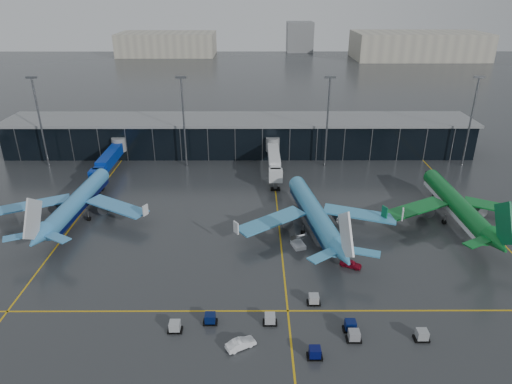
{
  "coord_description": "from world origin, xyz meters",
  "views": [
    {
      "loc": [
        4.71,
        -73.66,
        47.65
      ],
      "look_at": [
        5.0,
        18.0,
        6.0
      ],
      "focal_mm": 32.0,
      "sensor_mm": 36.0,
      "label": 1
    }
  ],
  "objects_px": {
    "mobile_airstair": "(298,243)",
    "service_van_white": "(241,344)",
    "baggage_carts": "(300,326)",
    "airliner_arkefly": "(76,191)",
    "airliner_aer_lingus": "(458,194)",
    "service_van_red": "(351,264)",
    "airliner_klm_near": "(315,202)"
  },
  "relations": [
    {
      "from": "mobile_airstair",
      "to": "service_van_white",
      "type": "bearing_deg",
      "value": -127.59
    },
    {
      "from": "service_van_white",
      "to": "baggage_carts",
      "type": "bearing_deg",
      "value": -97.32
    },
    {
      "from": "airliner_arkefly",
      "to": "airliner_aer_lingus",
      "type": "distance_m",
      "value": 83.72
    },
    {
      "from": "service_van_white",
      "to": "service_van_red",
      "type": "bearing_deg",
      "value": -72.87
    },
    {
      "from": "airliner_arkefly",
      "to": "service_van_white",
      "type": "height_order",
      "value": "airliner_arkefly"
    },
    {
      "from": "airliner_arkefly",
      "to": "service_van_white",
      "type": "distance_m",
      "value": 55.97
    },
    {
      "from": "airliner_aer_lingus",
      "to": "service_van_white",
      "type": "xyz_separation_m",
      "value": [
        -46.27,
        -39.36,
        -5.6
      ]
    },
    {
      "from": "airliner_klm_near",
      "to": "baggage_carts",
      "type": "bearing_deg",
      "value": -109.44
    },
    {
      "from": "service_van_red",
      "to": "airliner_klm_near",
      "type": "bearing_deg",
      "value": 47.12
    },
    {
      "from": "airliner_klm_near",
      "to": "airliner_aer_lingus",
      "type": "xyz_separation_m",
      "value": [
        31.69,
        4.15,
        -0.0
      ]
    },
    {
      "from": "baggage_carts",
      "to": "service_van_red",
      "type": "relative_size",
      "value": 9.65
    },
    {
      "from": "airliner_arkefly",
      "to": "service_van_red",
      "type": "relative_size",
      "value": 9.97
    },
    {
      "from": "airliner_klm_near",
      "to": "service_van_red",
      "type": "height_order",
      "value": "airliner_klm_near"
    },
    {
      "from": "baggage_carts",
      "to": "service_van_red",
      "type": "height_order",
      "value": "baggage_carts"
    },
    {
      "from": "airliner_arkefly",
      "to": "mobile_airstair",
      "type": "xyz_separation_m",
      "value": [
        48.15,
        -13.42,
        -5.39
      ]
    },
    {
      "from": "airliner_arkefly",
      "to": "airliner_klm_near",
      "type": "xyz_separation_m",
      "value": [
        52.01,
        -6.04,
        0.17
      ]
    },
    {
      "from": "airliner_aer_lingus",
      "to": "service_van_white",
      "type": "bearing_deg",
      "value": -140.2
    },
    {
      "from": "baggage_carts",
      "to": "mobile_airstair",
      "type": "xyz_separation_m",
      "value": [
        1.83,
        24.29,
        0.01
      ]
    },
    {
      "from": "airliner_arkefly",
      "to": "airliner_klm_near",
      "type": "distance_m",
      "value": 52.36
    },
    {
      "from": "airliner_klm_near",
      "to": "service_van_white",
      "type": "height_order",
      "value": "airliner_klm_near"
    },
    {
      "from": "airliner_klm_near",
      "to": "service_van_red",
      "type": "distance_m",
      "value": 16.47
    },
    {
      "from": "service_van_red",
      "to": "service_van_white",
      "type": "distance_m",
      "value": 28.61
    },
    {
      "from": "airliner_arkefly",
      "to": "service_van_red",
      "type": "bearing_deg",
      "value": -16.31
    },
    {
      "from": "airliner_arkefly",
      "to": "baggage_carts",
      "type": "xyz_separation_m",
      "value": [
        46.32,
        -37.71,
        -5.4
      ]
    },
    {
      "from": "mobile_airstair",
      "to": "service_van_white",
      "type": "height_order",
      "value": "mobile_airstair"
    },
    {
      "from": "service_van_red",
      "to": "service_van_white",
      "type": "height_order",
      "value": "service_van_white"
    },
    {
      "from": "airliner_klm_near",
      "to": "mobile_airstair",
      "type": "relative_size",
      "value": 11.15
    },
    {
      "from": "service_van_white",
      "to": "mobile_airstair",
      "type": "bearing_deg",
      "value": -50.13
    },
    {
      "from": "airliner_aer_lingus",
      "to": "mobile_airstair",
      "type": "relative_size",
      "value": 11.15
    },
    {
      "from": "airliner_klm_near",
      "to": "airliner_aer_lingus",
      "type": "bearing_deg",
      "value": -1.78
    },
    {
      "from": "baggage_carts",
      "to": "airliner_aer_lingus",
      "type": "bearing_deg",
      "value": 43.77
    },
    {
      "from": "mobile_airstair",
      "to": "service_van_red",
      "type": "height_order",
      "value": "mobile_airstair"
    }
  ]
}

